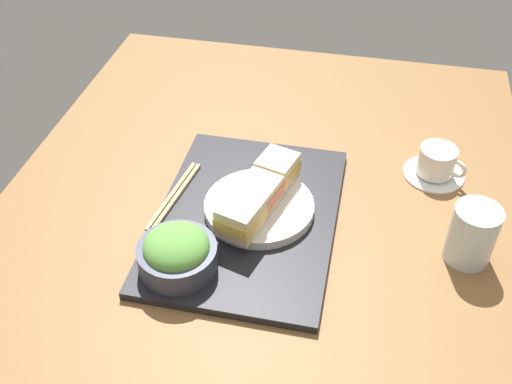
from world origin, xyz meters
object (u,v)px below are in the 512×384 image
sandwich_near (277,169)px  drinking_glass (472,234)px  sandwich_plate (259,207)px  salad_bowl (177,252)px  chopsticks_pair (174,196)px  sandwich_middle (260,193)px  coffee_cup (437,164)px  sandwich_far (240,218)px

sandwich_near → drinking_glass: drinking_glass is taller
sandwich_plate → salad_bowl: (16.02, -10.35, 2.39)cm
sandwich_plate → chopsticks_pair: 16.35cm
sandwich_middle → coffee_cup: 37.08cm
sandwich_far → coffee_cup: sandwich_far is taller
sandwich_far → salad_bowl: size_ratio=0.68×
salad_bowl → chopsticks_pair: 17.59cm
sandwich_middle → salad_bowl: bearing=-32.9°
sandwich_plate → sandwich_near: size_ratio=2.26×
coffee_cup → drinking_glass: drinking_glass is taller
sandwich_far → sandwich_plate: bearing=165.6°
drinking_glass → coffee_cup: bearing=-166.9°
sandwich_near → drinking_glass: bearing=74.7°
drinking_glass → sandwich_far: bearing=-82.7°
sandwich_middle → sandwich_far: sandwich_far is taller
sandwich_plate → coffee_cup: bearing=121.3°
sandwich_near → chopsticks_pair: 19.88cm
sandwich_near → sandwich_middle: bearing=-14.4°
sandwich_near → sandwich_middle: sandwich_near is taller
sandwich_far → chopsticks_pair: (-7.48, -14.48, -4.23)cm
sandwich_far → chopsticks_pair: size_ratio=0.45×
sandwich_far → chopsticks_pair: bearing=-117.3°
chopsticks_pair → sandwich_plate: bearing=89.1°
sandwich_near → chopsticks_pair: (6.95, -18.19, -4.02)cm
sandwich_middle → chopsticks_pair: bearing=-90.9°
coffee_cup → salad_bowl: bearing=-50.0°
sandwich_near → chopsticks_pair: size_ratio=0.44×
sandwich_near → sandwich_far: 14.90cm
sandwich_plate → coffee_cup: (-19.20, 31.57, 0.35)cm
sandwich_far → salad_bowl: same height
sandwich_near → sandwich_far: bearing=-14.4°
sandwich_middle → chopsticks_pair: size_ratio=0.45×
sandwich_plate → sandwich_middle: (-0.00, -0.00, 3.42)cm
sandwich_near → coffee_cup: (-11.99, 29.72, -3.13)cm
sandwich_far → coffee_cup: 42.74cm
salad_bowl → drinking_glass: bearing=106.3°
chopsticks_pair → drinking_glass: bearing=87.3°
sandwich_near → drinking_glass: 36.01cm
sandwich_far → drinking_glass: drinking_glass is taller
coffee_cup → drinking_glass: bearing=13.1°
sandwich_near → salad_bowl: size_ratio=0.67×
chopsticks_pair → coffee_cup: 51.52cm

